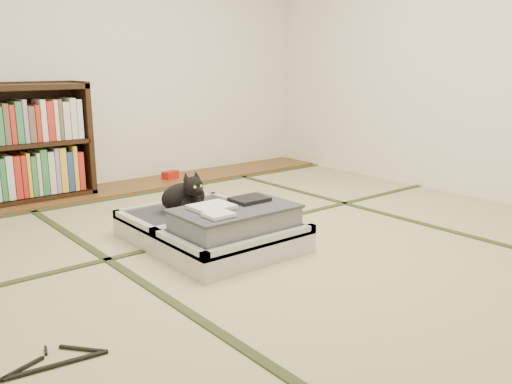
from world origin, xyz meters
TOP-DOWN VIEW (x-y plane):
  - floor at (0.00, 0.00)m, footprint 4.50×4.50m
  - wood_strip at (0.00, 2.00)m, footprint 4.00×0.50m
  - red_item at (0.37, 2.03)m, footprint 0.17×0.13m
  - tatami_borders at (0.00, 0.49)m, footprint 4.00×4.50m
  - suitcase at (-0.38, 0.23)m, footprint 0.79×1.06m
  - cat at (-0.40, 0.52)m, footprint 0.35×0.35m
  - cable_coil at (-0.21, 0.55)m, footprint 0.11×0.11m
  - hanger at (-1.61, -0.50)m, footprint 0.39×0.20m

SIDE VIEW (x-z plane):
  - floor at x=0.00m, z-range 0.00..0.00m
  - tatami_borders at x=0.00m, z-range 0.00..0.01m
  - hanger at x=-1.61m, z-range 0.00..0.01m
  - wood_strip at x=0.00m, z-range 0.00..0.02m
  - red_item at x=0.37m, z-range 0.02..0.09m
  - suitcase at x=-0.38m, z-range -0.05..0.27m
  - cable_coil at x=-0.21m, z-range 0.15..0.18m
  - cat at x=-0.40m, z-range 0.12..0.40m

